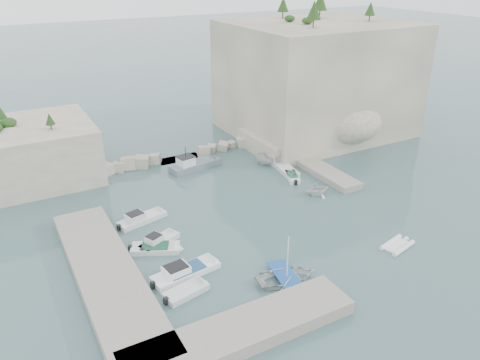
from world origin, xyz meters
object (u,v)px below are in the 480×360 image
tender_east_c (285,171)px  work_boat (195,168)px  motorboat_b (160,244)px  tender_east_b (292,179)px  motorboat_d (186,275)px  rowboat (286,281)px  inflatable_dinghy (397,247)px  tender_east_a (317,195)px  motorboat_e (186,294)px  motorboat_c (156,251)px  motorboat_a (142,221)px  tender_east_d (273,164)px

tender_east_c → work_boat: work_boat is taller
motorboat_b → tender_east_b: 21.10m
motorboat_d → tender_east_b: size_ratio=1.80×
rowboat → work_boat: 26.51m
inflatable_dinghy → tender_east_a: size_ratio=1.17×
motorboat_e → rowboat: bearing=-29.6°
motorboat_c → tender_east_b: (20.89, 7.19, 0.00)m
motorboat_a → rowboat: size_ratio=1.09×
inflatable_dinghy → motorboat_c: bearing=139.7°
tender_east_d → work_boat: 10.64m
motorboat_c → inflatable_dinghy: (20.87, -10.70, 0.00)m
tender_east_a → motorboat_e: bearing=120.4°
motorboat_a → rowboat: bearing=-78.2°
motorboat_b → motorboat_d: (0.34, -5.85, 0.00)m
motorboat_b → work_boat: size_ratio=0.61×
motorboat_c → rowboat: rowboat is taller
motorboat_b → tender_east_b: size_ratio=1.25×
inflatable_dinghy → tender_east_a: (0.05, 12.82, 0.00)m
motorboat_a → inflatable_dinghy: size_ratio=1.57×
motorboat_b → tender_east_d: size_ratio=0.96×
tender_east_c → tender_east_b: bearing=173.9°
rowboat → inflatable_dinghy: rowboat is taller
motorboat_a → work_boat: work_boat is taller
motorboat_c → work_boat: (11.38, 16.35, 0.00)m
motorboat_d → inflatable_dinghy: 20.62m
motorboat_e → tender_east_d: (21.21, 19.81, 0.00)m
motorboat_e → work_boat: size_ratio=0.54×
motorboat_a → tender_east_c: motorboat_a is taller
inflatable_dinghy → motorboat_a: bearing=127.2°
tender_east_d → work_boat: bearing=94.8°
rowboat → tender_east_c: size_ratio=0.94×
inflatable_dinghy → motorboat_b: bearing=136.8°
motorboat_e → rowboat: size_ratio=0.78×
motorboat_a → motorboat_d: bearing=-101.7°
rowboat → tender_east_a: tender_east_a is taller
motorboat_d → rowboat: bearing=-42.7°
motorboat_a → inflatable_dinghy: 26.25m
rowboat → tender_east_d: 25.85m
motorboat_b → tender_east_b: bearing=-7.6°
tender_east_d → tender_east_b: bearing=-157.7°
motorboat_b → motorboat_d: same height
motorboat_b → rowboat: bearing=-79.9°
work_boat → motorboat_a: bearing=-145.7°
rowboat → tender_east_c: 23.64m
motorboat_b → inflatable_dinghy: motorboat_b is taller
inflatable_dinghy → motorboat_d: bearing=150.5°
motorboat_b → work_boat: (10.65, 15.42, 0.00)m
motorboat_d → rowboat: size_ratio=1.27×
motorboat_a → work_boat: (10.73, 10.31, 0.00)m
inflatable_dinghy → tender_east_d: bearing=75.8°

